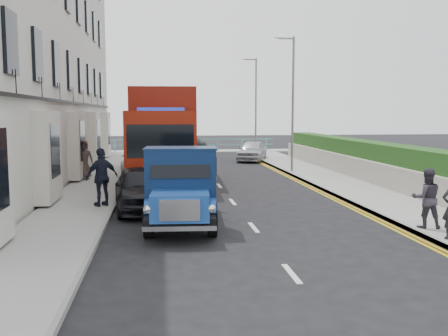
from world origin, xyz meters
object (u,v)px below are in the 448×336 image
Objects in this scene: lamp_mid at (291,96)px; bedford_lorry at (181,193)px; parked_car_front at (142,188)px; lamp_far at (254,101)px; red_lorry at (165,133)px.

bedford_lorry is at bearing -117.10° from lamp_mid.
lamp_mid is at bearing 45.11° from parked_car_front.
lamp_mid is 1.00× the size of lamp_far.
bedford_lorry is at bearing -75.04° from parked_car_front.
lamp_mid and lamp_far have the same top height.
red_lorry is 6.62m from parked_car_front.
lamp_far reaches higher than red_lorry.
red_lorry is (-0.33, 9.39, 1.23)m from bedford_lorry.
lamp_far is 1.67× the size of parked_car_front.
parked_car_front is (-7.30, -19.03, -3.28)m from lamp_far.
red_lorry is 1.95× the size of parked_car_front.
bedford_lorry is 3.22m from parked_car_front.
red_lorry is at bearing -157.88° from lamp_mid.
lamp_far is (0.00, 10.00, 0.00)m from lamp_mid.
lamp_mid is at bearing 66.52° from bedford_lorry.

